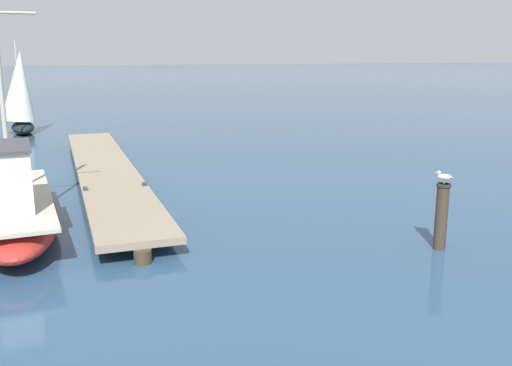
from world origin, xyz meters
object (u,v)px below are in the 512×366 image
(mooring_piling, at_px, (441,215))
(distant_sailboat, at_px, (20,94))
(fishing_boat_3, at_px, (13,207))
(perched_seagull, at_px, (445,177))

(mooring_piling, distance_m, distant_sailboat, 23.87)
(fishing_boat_3, xyz_separation_m, distant_sailboat, (-0.64, 17.79, 1.41))
(fishing_boat_3, bearing_deg, mooring_piling, -25.76)
(fishing_boat_3, height_order, distant_sailboat, fishing_boat_3)
(fishing_boat_3, relative_size, perched_seagull, 22.56)
(mooring_piling, bearing_deg, fishing_boat_3, 154.24)
(perched_seagull, height_order, distant_sailboat, distant_sailboat)
(perched_seagull, distance_m, distant_sailboat, 23.85)
(distant_sailboat, bearing_deg, perched_seagull, -67.10)
(mooring_piling, xyz_separation_m, perched_seagull, (0.00, -0.00, 0.83))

